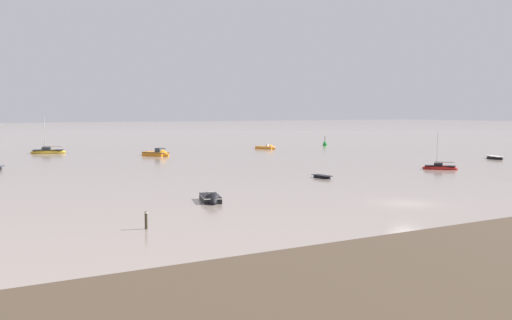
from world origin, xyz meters
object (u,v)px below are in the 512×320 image
Objects in this scene: rowboat_moored_1 at (495,158)px; motorboat_moored_2 at (268,148)px; channel_buoy at (325,144)px; motorboat_moored_0 at (159,154)px; sailboat_moored_0 at (440,168)px; mooring_post_near at (146,221)px; sailboat_moored_1 at (48,152)px; motorboat_moored_1 at (211,200)px; rowboat_moored_0 at (322,177)px.

motorboat_moored_2 is (-17.25, 40.43, 0.03)m from rowboat_moored_1.
motorboat_moored_0 is at bearing -166.94° from channel_buoy.
rowboat_moored_1 is 22.41m from sailboat_moored_0.
sailboat_moored_0 is 4.06× the size of mooring_post_near.
sailboat_moored_1 is (-40.84, 9.73, 0.10)m from motorboat_moored_2.
motorboat_moored_0 is at bearing 67.17° from mooring_post_near.
motorboat_moored_2 is at bearing -169.11° from channel_buoy.
motorboat_moored_0 is 53.90m from motorboat_moored_1.
mooring_post_near is (-8.72, -7.95, 0.35)m from motorboat_moored_1.
sailboat_moored_0 is at bearing 145.20° from sailboat_moored_1.
rowboat_moored_1 is 0.87× the size of sailboat_moored_0.
rowboat_moored_1 reaches higher than rowboat_moored_0.
channel_buoy is at bearing -64.42° from sailboat_moored_0.
rowboat_moored_1 is at bearing -89.76° from channel_buoy.
mooring_post_near is (-51.15, -66.09, 0.34)m from motorboat_moored_2.
rowboat_moored_0 is 0.67× the size of rowboat_moored_1.
rowboat_moored_1 is at bearing 20.56° from mooring_post_near.
sailboat_moored_0 is 2.20× the size of channel_buoy.
sailboat_moored_0 is (22.34, -41.27, -0.09)m from motorboat_moored_0.
sailboat_moored_1 is at bearing -162.16° from motorboat_moored_1.
sailboat_moored_1 is at bearing 173.65° from channel_buoy.
motorboat_moored_1 is 67.88m from sailboat_moored_1.
sailboat_moored_1 is 3.03× the size of channel_buoy.
motorboat_moored_0 is 1.30× the size of rowboat_moored_1.
motorboat_moored_0 is at bearing -103.97° from motorboat_moored_2.
motorboat_moored_1 is 0.63× the size of sailboat_moored_1.
sailboat_moored_0 is at bearing 4.70° from motorboat_moored_0.
motorboat_moored_0 is at bearing -177.67° from rowboat_moored_0.
rowboat_moored_1 is 76.74m from sailboat_moored_1.
sailboat_moored_0 is (38.60, 10.12, 0.02)m from motorboat_moored_1.
channel_buoy reaches higher than motorboat_moored_0.
sailboat_moored_0 is at bearing -49.16° from rowboat_moored_1.
motorboat_moored_2 is at bearing -46.81° from sailboat_moored_0.
sailboat_moored_0 is at bearing 89.21° from rowboat_moored_0.
rowboat_moored_1 is 1.91× the size of channel_buoy.
sailboat_moored_1 is (-14.66, 16.47, -0.01)m from motorboat_moored_0.
motorboat_moored_0 reaches higher than rowboat_moored_1.
sailboat_moored_0 is at bearing -112.17° from channel_buoy.
motorboat_moored_0 is at bearing -106.75° from rowboat_moored_1.
motorboat_moored_2 is at bearing 152.64° from rowboat_moored_0.
motorboat_moored_1 is at bearing -52.42° from rowboat_moored_1.
rowboat_moored_1 is at bearing -112.46° from sailboat_moored_0.
mooring_post_near is (-24.98, -59.34, 0.24)m from motorboat_moored_0.
sailboat_moored_1 is 58.26m from channel_buoy.
motorboat_moored_1 is 0.87× the size of sailboat_moored_0.
sailboat_moored_1 reaches higher than motorboat_moored_1.
mooring_post_near is at bearing -134.52° from channel_buoy.
channel_buoy reaches higher than rowboat_moored_0.
rowboat_moored_0 is 41.63m from motorboat_moored_0.
channel_buoy is (43.24, 10.03, 0.15)m from motorboat_moored_0.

